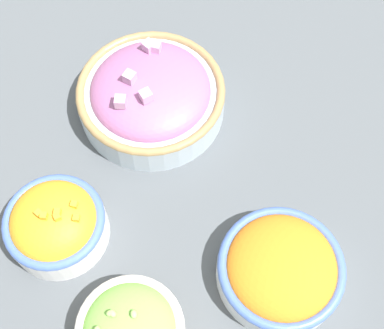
{
  "coord_description": "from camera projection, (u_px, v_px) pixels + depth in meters",
  "views": [
    {
      "loc": [
        0.31,
        0.06,
        0.66
      ],
      "look_at": [
        0.0,
        0.0,
        0.03
      ],
      "focal_mm": 50.0,
      "sensor_mm": 36.0,
      "label": 1
    }
  ],
  "objects": [
    {
      "name": "bowl_red_onion",
      "position": [
        151.0,
        95.0,
        0.75
      ],
      "size": [
        0.21,
        0.21,
        0.09
      ],
      "color": "#B2C1CC",
      "rests_on": "ground_plane"
    },
    {
      "name": "bowl_carrots",
      "position": [
        281.0,
        269.0,
        0.64
      ],
      "size": [
        0.15,
        0.15,
        0.06
      ],
      "color": "silver",
      "rests_on": "ground_plane"
    },
    {
      "name": "bowl_squash",
      "position": [
        55.0,
        224.0,
        0.66
      ],
      "size": [
        0.13,
        0.13,
        0.08
      ],
      "color": "white",
      "rests_on": "ground_plane"
    },
    {
      "name": "ground_plane",
      "position": [
        192.0,
        175.0,
        0.73
      ],
      "size": [
        3.0,
        3.0,
        0.0
      ],
      "primitive_type": "plane",
      "color": "#4C5156"
    }
  ]
}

